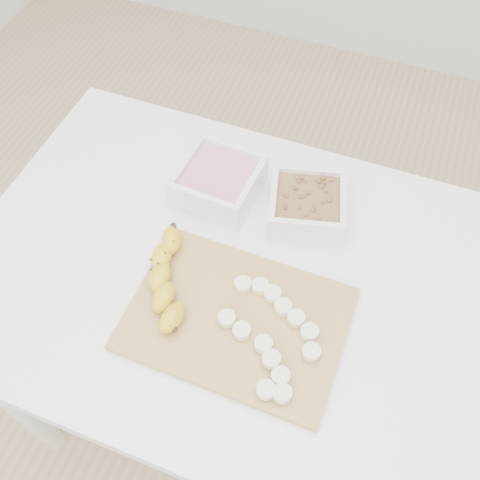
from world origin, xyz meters
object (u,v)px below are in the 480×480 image
(bowl_yogurt, at_px, (219,181))
(cutting_board, at_px, (237,319))
(bowl_granola, at_px, (307,205))
(banana, at_px, (168,280))
(table, at_px, (235,296))

(bowl_yogurt, relative_size, cutting_board, 0.43)
(bowl_granola, bearing_deg, banana, -126.18)
(cutting_board, bearing_deg, banana, 173.52)
(bowl_granola, relative_size, banana, 0.84)
(bowl_yogurt, bearing_deg, table, -59.52)
(table, bearing_deg, banana, -141.24)
(bowl_granola, bearing_deg, cutting_board, -99.49)
(bowl_granola, xyz_separation_m, cutting_board, (-0.04, -0.26, -0.03))
(table, distance_m, cutting_board, 0.14)
(cutting_board, relative_size, banana, 1.78)
(cutting_board, distance_m, banana, 0.14)
(table, height_order, bowl_yogurt, bowl_yogurt)
(bowl_yogurt, height_order, bowl_granola, bowl_yogurt)
(cutting_board, bearing_deg, table, 114.04)
(bowl_granola, xyz_separation_m, banana, (-0.18, -0.24, -0.00))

